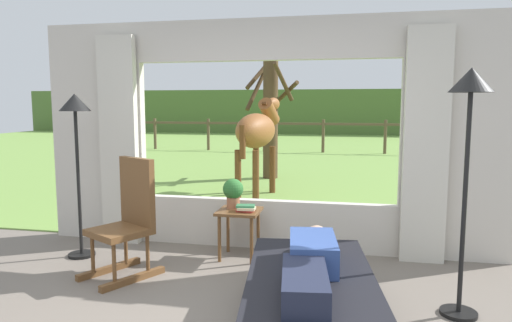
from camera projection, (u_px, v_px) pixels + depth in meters
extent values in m
cube|color=beige|center=(99.00, 134.00, 5.58)|extent=(1.15, 0.12, 2.55)
cube|color=beige|center=(458.00, 139.00, 4.76)|extent=(1.15, 0.12, 2.55)
cube|color=beige|center=(264.00, 224.00, 5.29)|extent=(2.90, 0.12, 0.55)
cube|color=beige|center=(265.00, 39.00, 5.04)|extent=(2.90, 0.12, 0.45)
cube|color=beige|center=(119.00, 141.00, 5.38)|extent=(0.44, 0.10, 2.40)
cube|color=beige|center=(426.00, 147.00, 4.70)|extent=(0.44, 0.10, 2.40)
cube|color=#759E47|center=(324.00, 152.00, 15.91)|extent=(36.00, 21.68, 0.02)
cube|color=#4D6A32|center=(335.00, 112.00, 25.33)|extent=(36.00, 2.00, 2.40)
cube|color=black|center=(310.00, 313.00, 3.38)|extent=(1.02, 1.66, 0.24)
cube|color=black|center=(311.00, 285.00, 3.35)|extent=(1.11, 1.80, 0.18)
cube|color=#334C8C|center=(313.00, 252.00, 3.47)|extent=(0.41, 0.64, 0.22)
cube|color=#1E2338|center=(305.00, 284.00, 2.90)|extent=(0.37, 0.71, 0.18)
sphere|color=tan|center=(317.00, 237.00, 3.85)|extent=(0.20, 0.20, 0.20)
cube|color=brown|center=(119.00, 232.00, 4.35)|extent=(0.65, 0.65, 0.06)
cube|color=brown|center=(137.00, 193.00, 4.47)|extent=(0.45, 0.28, 0.68)
cube|color=brown|center=(109.00, 269.00, 4.53)|extent=(0.38, 0.62, 0.06)
cube|color=brown|center=(133.00, 279.00, 4.27)|extent=(0.38, 0.62, 0.06)
cylinder|color=brown|center=(93.00, 253.00, 4.36)|extent=(0.04, 0.04, 0.38)
cylinder|color=brown|center=(114.00, 262.00, 4.13)|extent=(0.04, 0.04, 0.38)
cylinder|color=brown|center=(126.00, 245.00, 4.63)|extent=(0.04, 0.04, 0.38)
cylinder|color=brown|center=(148.00, 252.00, 4.40)|extent=(0.04, 0.04, 0.38)
cube|color=brown|center=(239.00, 211.00, 4.90)|extent=(0.44, 0.44, 0.03)
cylinder|color=brown|center=(219.00, 239.00, 4.80)|extent=(0.04, 0.04, 0.49)
cylinder|color=brown|center=(251.00, 241.00, 4.73)|extent=(0.04, 0.04, 0.49)
cylinder|color=brown|center=(228.00, 230.00, 5.13)|extent=(0.04, 0.04, 0.49)
cylinder|color=brown|center=(258.00, 232.00, 5.06)|extent=(0.04, 0.04, 0.49)
cylinder|color=#9E6042|center=(233.00, 203.00, 4.96)|extent=(0.14, 0.14, 0.12)
sphere|color=#2D6B2D|center=(233.00, 189.00, 4.95)|extent=(0.22, 0.22, 0.22)
cube|color=#B22D28|center=(245.00, 210.00, 4.82)|extent=(0.18, 0.13, 0.02)
cube|color=beige|center=(247.00, 208.00, 4.81)|extent=(0.19, 0.15, 0.02)
cube|color=#337247|center=(245.00, 206.00, 4.83)|extent=(0.20, 0.15, 0.02)
cylinder|color=black|center=(82.00, 254.00, 5.02)|extent=(0.28, 0.28, 0.03)
cylinder|color=black|center=(79.00, 185.00, 4.92)|extent=(0.04, 0.04, 1.56)
cone|color=black|center=(75.00, 102.00, 4.82)|extent=(0.32, 0.32, 0.18)
cylinder|color=black|center=(458.00, 313.00, 3.61)|extent=(0.28, 0.28, 0.03)
cylinder|color=black|center=(464.00, 207.00, 3.51)|extent=(0.04, 0.04, 1.71)
cone|color=black|center=(471.00, 80.00, 3.39)|extent=(0.32, 0.32, 0.18)
ellipsoid|color=brown|center=(256.00, 131.00, 8.03)|extent=(0.75, 1.31, 0.60)
cylinder|color=brown|center=(269.00, 112.00, 8.62)|extent=(0.35, 0.63, 0.53)
ellipsoid|color=brown|center=(273.00, 104.00, 8.83)|extent=(0.28, 0.51, 0.24)
cube|color=#593319|center=(268.00, 111.00, 8.55)|extent=(0.15, 0.44, 0.32)
cylinder|color=#593319|center=(242.00, 142.00, 7.49)|extent=(0.11, 0.11, 0.55)
cylinder|color=#593319|center=(256.00, 169.00, 8.57)|extent=(0.11, 0.11, 0.85)
cylinder|color=#593319|center=(272.00, 169.00, 8.45)|extent=(0.11, 0.11, 0.85)
cylinder|color=#593319|center=(238.00, 175.00, 7.79)|extent=(0.11, 0.11, 0.85)
cylinder|color=#593319|center=(256.00, 176.00, 7.67)|extent=(0.11, 0.11, 0.85)
cylinder|color=#4C3823|center=(271.00, 114.00, 10.03)|extent=(0.32, 0.32, 2.79)
cylinder|color=#47331E|center=(283.00, 82.00, 9.73)|extent=(0.40, 0.64, 0.80)
cylinder|color=#47331E|center=(285.00, 94.00, 10.16)|extent=(0.72, 0.79, 0.56)
cylinder|color=#47331E|center=(258.00, 75.00, 10.14)|extent=(0.46, 0.77, 0.67)
cylinder|color=#47331E|center=(256.00, 90.00, 10.19)|extent=(0.38, 0.71, 0.91)
cylinder|color=brown|center=(104.00, 133.00, 17.11)|extent=(0.10, 0.10, 1.10)
cylinder|color=brown|center=(155.00, 134.00, 16.70)|extent=(0.10, 0.10, 1.10)
cylinder|color=brown|center=(208.00, 134.00, 16.30)|extent=(0.10, 0.10, 1.10)
cylinder|color=brown|center=(264.00, 135.00, 15.89)|extent=(0.10, 0.10, 1.10)
cylinder|color=brown|center=(323.00, 136.00, 15.49)|extent=(0.10, 0.10, 1.10)
cylinder|color=brown|center=(385.00, 137.00, 15.08)|extent=(0.10, 0.10, 1.10)
cylinder|color=brown|center=(451.00, 138.00, 14.68)|extent=(0.10, 0.10, 1.10)
cube|color=brown|center=(323.00, 124.00, 15.44)|extent=(16.00, 0.06, 0.08)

